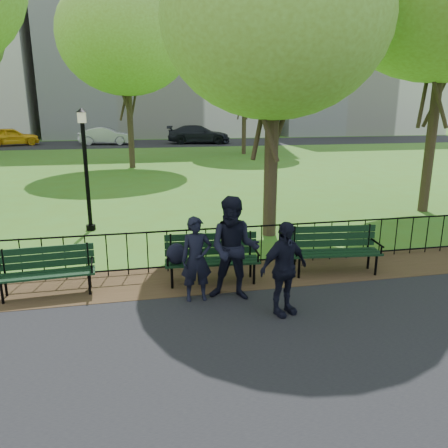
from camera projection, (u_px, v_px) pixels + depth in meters
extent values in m
plane|color=#436B1C|center=(214.00, 312.00, 7.28)|extent=(120.00, 120.00, 0.00)
cube|color=#322614|center=(200.00, 278.00, 8.69)|extent=(60.00, 1.60, 0.01)
cube|color=black|center=(145.00, 143.00, 40.35)|extent=(70.00, 9.00, 0.01)
cylinder|color=black|center=(196.00, 230.00, 8.94)|extent=(24.00, 0.04, 0.04)
cylinder|color=black|center=(197.00, 265.00, 9.14)|extent=(24.00, 0.04, 0.04)
cylinder|color=black|center=(196.00, 250.00, 9.05)|extent=(0.02, 0.02, 0.90)
cube|color=silver|center=(347.00, 35.00, 54.64)|extent=(20.00, 15.00, 24.00)
cube|color=black|center=(212.00, 261.00, 8.35)|extent=(1.83, 0.61, 0.04)
cube|color=black|center=(211.00, 240.00, 8.51)|extent=(1.80, 0.16, 0.45)
cylinder|color=black|center=(172.00, 278.00, 8.14)|extent=(0.05, 0.05, 0.45)
cylinder|color=black|center=(254.00, 274.00, 8.34)|extent=(0.05, 0.05, 0.45)
cylinder|color=black|center=(172.00, 271.00, 8.48)|extent=(0.05, 0.05, 0.45)
cylinder|color=black|center=(250.00, 267.00, 8.69)|extent=(0.05, 0.05, 0.45)
cylinder|color=black|center=(167.00, 255.00, 8.20)|extent=(0.08, 0.56, 0.04)
cylinder|color=black|center=(256.00, 251.00, 8.42)|extent=(0.08, 0.56, 0.04)
ellipsoid|color=black|center=(176.00, 254.00, 8.11)|extent=(0.39, 0.28, 0.41)
cube|color=black|center=(47.00, 274.00, 7.80)|extent=(1.69, 0.55, 0.04)
cube|color=black|center=(46.00, 253.00, 7.94)|extent=(1.67, 0.14, 0.42)
cylinder|color=black|center=(2.00, 293.00, 7.51)|extent=(0.05, 0.05, 0.42)
cylinder|color=black|center=(89.00, 285.00, 7.88)|extent=(0.05, 0.05, 0.42)
cylinder|color=black|center=(6.00, 286.00, 7.82)|extent=(0.05, 0.05, 0.42)
cylinder|color=black|center=(90.00, 278.00, 8.19)|extent=(0.05, 0.05, 0.42)
cylinder|color=black|center=(92.00, 262.00, 7.96)|extent=(0.07, 0.52, 0.04)
cube|color=black|center=(335.00, 253.00, 8.82)|extent=(1.87, 0.68, 0.04)
cube|color=black|center=(332.00, 233.00, 8.99)|extent=(1.82, 0.23, 0.46)
cylinder|color=black|center=(299.00, 268.00, 8.63)|extent=(0.05, 0.05, 0.46)
cylinder|color=black|center=(376.00, 265.00, 8.78)|extent=(0.05, 0.05, 0.46)
cylinder|color=black|center=(294.00, 262.00, 8.98)|extent=(0.05, 0.05, 0.46)
cylinder|color=black|center=(368.00, 259.00, 9.14)|extent=(0.05, 0.05, 0.46)
cylinder|color=black|center=(294.00, 246.00, 8.69)|extent=(0.10, 0.57, 0.04)
cylinder|color=black|center=(377.00, 243.00, 8.86)|extent=(0.10, 0.57, 0.04)
cylinder|color=black|center=(91.00, 227.00, 12.11)|extent=(0.26, 0.26, 0.15)
cylinder|color=black|center=(87.00, 177.00, 11.75)|extent=(0.11, 0.11, 2.95)
cube|color=beige|center=(82.00, 117.00, 11.34)|extent=(0.20, 0.20, 0.28)
cone|color=black|center=(81.00, 110.00, 11.29)|extent=(0.30, 0.30, 0.11)
cylinder|color=#2D2116|center=(271.00, 174.00, 11.26)|extent=(0.35, 0.35, 3.25)
ellipsoid|color=olive|center=(275.00, 19.00, 10.30)|extent=(5.48, 5.48, 4.66)
cylinder|color=#2D2116|center=(430.00, 144.00, 13.78)|extent=(0.32, 0.32, 4.36)
cylinder|color=#2D2116|center=(131.00, 129.00, 23.96)|extent=(0.33, 0.33, 4.20)
ellipsoid|color=olive|center=(126.00, 36.00, 22.73)|extent=(7.07, 7.07, 6.01)
cylinder|color=#2D2116|center=(244.00, 126.00, 31.03)|extent=(0.30, 0.30, 3.97)
ellipsoid|color=olive|center=(245.00, 59.00, 29.86)|extent=(6.69, 6.69, 5.68)
imported|color=black|center=(196.00, 259.00, 7.55)|extent=(0.55, 0.37, 1.50)
imported|color=black|center=(234.00, 249.00, 7.56)|extent=(1.00, 0.75, 1.85)
imported|color=black|center=(284.00, 269.00, 7.02)|extent=(0.99, 0.68, 1.57)
imported|color=yellow|center=(10.00, 136.00, 37.80)|extent=(4.99, 3.57, 1.58)
imported|color=#A8AAB0|center=(106.00, 136.00, 38.91)|extent=(4.82, 2.26, 1.53)
imported|color=black|center=(199.00, 134.00, 40.01)|extent=(5.99, 3.26, 1.65)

